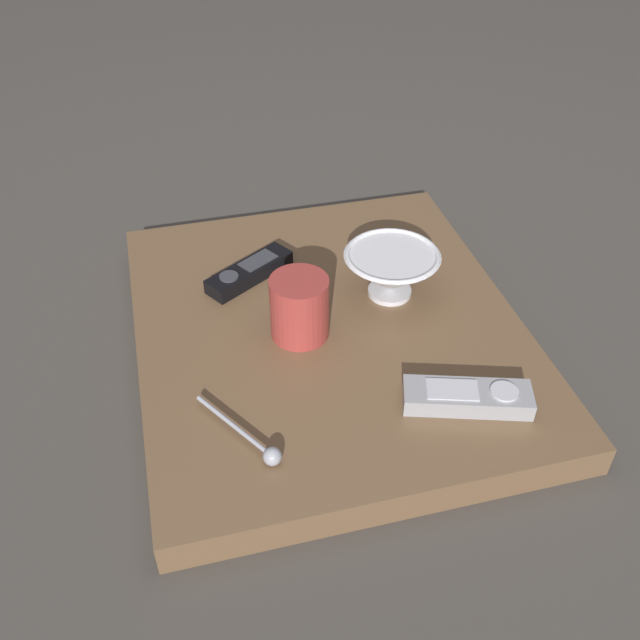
{
  "coord_description": "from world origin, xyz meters",
  "views": [
    {
      "loc": [
        0.79,
        -0.21,
        0.73
      ],
      "look_at": [
        0.02,
        -0.02,
        0.07
      ],
      "focal_mm": 39.92,
      "sensor_mm": 36.0,
      "label": 1
    }
  ],
  "objects_px": {
    "cereal_bowl": "(391,271)",
    "coffee_mug": "(300,308)",
    "teaspoon": "(261,447)",
    "tv_remote_near": "(468,397)",
    "tv_remote_far": "(249,272)"
  },
  "relations": [
    {
      "from": "coffee_mug",
      "to": "teaspoon",
      "type": "height_order",
      "value": "coffee_mug"
    },
    {
      "from": "coffee_mug",
      "to": "teaspoon",
      "type": "xyz_separation_m",
      "value": [
        0.21,
        -0.1,
        -0.04
      ]
    },
    {
      "from": "coffee_mug",
      "to": "tv_remote_near",
      "type": "relative_size",
      "value": 0.55
    },
    {
      "from": "teaspoon",
      "to": "tv_remote_far",
      "type": "relative_size",
      "value": 0.87
    },
    {
      "from": "teaspoon",
      "to": "tv_remote_far",
      "type": "height_order",
      "value": "tv_remote_far"
    },
    {
      "from": "cereal_bowl",
      "to": "coffee_mug",
      "type": "distance_m",
      "value": 0.17
    },
    {
      "from": "tv_remote_near",
      "to": "tv_remote_far",
      "type": "height_order",
      "value": "tv_remote_near"
    },
    {
      "from": "cereal_bowl",
      "to": "teaspoon",
      "type": "relative_size",
      "value": 1.11
    },
    {
      "from": "teaspoon",
      "to": "tv_remote_near",
      "type": "xyz_separation_m",
      "value": [
        -0.01,
        0.28,
        0.0
      ]
    },
    {
      "from": "tv_remote_far",
      "to": "tv_remote_near",
      "type": "bearing_deg",
      "value": 33.31
    },
    {
      "from": "cereal_bowl",
      "to": "tv_remote_near",
      "type": "height_order",
      "value": "cereal_bowl"
    },
    {
      "from": "cereal_bowl",
      "to": "coffee_mug",
      "type": "bearing_deg",
      "value": -69.83
    },
    {
      "from": "coffee_mug",
      "to": "tv_remote_near",
      "type": "xyz_separation_m",
      "value": [
        0.19,
        0.18,
        -0.03
      ]
    },
    {
      "from": "coffee_mug",
      "to": "tv_remote_near",
      "type": "distance_m",
      "value": 0.27
    },
    {
      "from": "cereal_bowl",
      "to": "teaspoon",
      "type": "bearing_deg",
      "value": -43.78
    }
  ]
}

